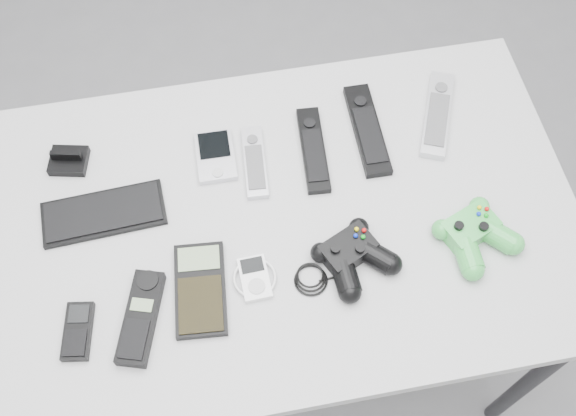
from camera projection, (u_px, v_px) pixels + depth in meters
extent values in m
plane|color=slate|center=(316.00, 344.00, 2.00)|extent=(3.50, 3.50, 0.00)
cube|color=#A09FA2|center=(288.00, 220.00, 1.35)|extent=(1.15, 0.74, 0.03)
cylinder|color=black|center=(532.00, 379.00, 1.58)|extent=(0.04, 0.04, 0.74)
cylinder|color=black|center=(72.00, 216.00, 1.79)|extent=(0.04, 0.04, 0.74)
cylinder|color=black|center=(451.00, 155.00, 1.88)|extent=(0.04, 0.04, 0.74)
cube|color=black|center=(104.00, 213.00, 1.33)|extent=(0.25, 0.11, 0.01)
cube|color=black|center=(67.00, 158.00, 1.38)|extent=(0.09, 0.08, 0.04)
cube|color=#B8B8C0|center=(216.00, 156.00, 1.39)|extent=(0.08, 0.12, 0.02)
cube|color=#B8B8C0|center=(255.00, 162.00, 1.39)|extent=(0.05, 0.17, 0.02)
cube|color=black|center=(313.00, 149.00, 1.40)|extent=(0.06, 0.21, 0.02)
cube|color=black|center=(367.00, 129.00, 1.42)|extent=(0.06, 0.23, 0.02)
cube|color=#B8B9BF|center=(437.00, 114.00, 1.44)|extent=(0.13, 0.22, 0.02)
cube|color=black|center=(78.00, 331.00, 1.21)|extent=(0.06, 0.11, 0.02)
cube|color=black|center=(141.00, 318.00, 1.22)|extent=(0.10, 0.19, 0.03)
cube|color=black|center=(200.00, 289.00, 1.25)|extent=(0.11, 0.19, 0.02)
cube|color=white|center=(255.00, 278.00, 1.26)|extent=(0.09, 0.09, 0.02)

